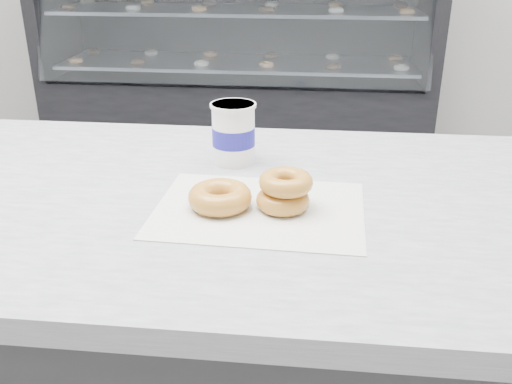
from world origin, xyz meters
The scene contains 7 objects.
ground centered at (0.00, 0.00, 0.00)m, with size 5.00×5.00×0.00m, color gray.
counter centered at (0.00, -0.60, 0.45)m, with size 3.06×0.76×0.90m.
display_case centered at (0.00, 2.12, 0.49)m, with size 2.40×0.74×1.25m.
wax_paper centered at (0.43, -0.66, 0.90)m, with size 0.34×0.26×0.00m, color silver.
donut_single centered at (0.36, -0.66, 0.92)m, with size 0.11×0.11×0.04m, color gold.
donut_stack centered at (0.47, -0.65, 0.93)m, with size 0.12×0.12×0.06m.
coffee_cup centered at (0.35, -0.44, 0.96)m, with size 0.11×0.11×0.12m.
Camera 1 is at (0.51, -1.50, 1.31)m, focal length 40.00 mm.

